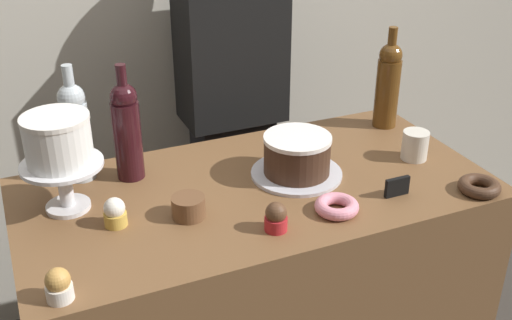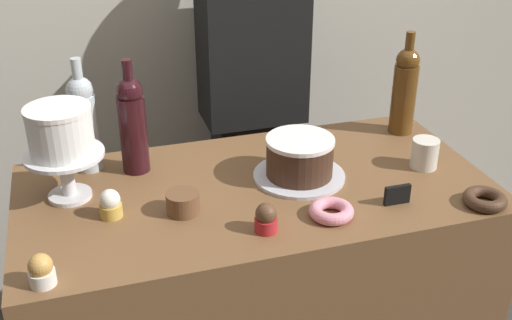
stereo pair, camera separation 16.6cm
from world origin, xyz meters
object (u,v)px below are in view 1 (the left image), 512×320
at_px(cake_stand_pedestal, 64,178).
at_px(wine_bottle_clear, 76,130).
at_px(donut_chocolate, 479,186).
at_px(donut_pink, 337,206).
at_px(cookie_stack, 188,207).
at_px(cupcake_vanilla, 115,213).
at_px(coffee_cup_ceramic, 415,145).
at_px(barista_figure, 232,120).
at_px(wine_bottle_amber, 388,83).
at_px(wine_bottle_dark_red, 127,129).
at_px(price_sign_chalkboard, 397,187).
at_px(white_layer_cake, 58,140).
at_px(cupcake_chocolate, 276,217).
at_px(cupcake_caramel, 59,285).
at_px(chocolate_round_cake, 297,154).

xyz_separation_m(cake_stand_pedestal, wine_bottle_clear, (0.06, 0.15, 0.06)).
distance_m(wine_bottle_clear, donut_chocolate, 1.08).
bearing_deg(donut_pink, cookie_stack, 159.83).
bearing_deg(cupcake_vanilla, coffee_cup_ceramic, 0.37).
relative_size(cookie_stack, barista_figure, 0.05).
bearing_deg(donut_chocolate, barista_figure, 111.45).
relative_size(wine_bottle_amber, donut_chocolate, 2.91).
relative_size(wine_bottle_dark_red, coffee_cup_ceramic, 3.83).
xyz_separation_m(price_sign_chalkboard, barista_figure, (-0.14, 0.83, -0.12)).
height_order(price_sign_chalkboard, barista_figure, barista_figure).
height_order(cake_stand_pedestal, wine_bottle_amber, wine_bottle_amber).
xyz_separation_m(white_layer_cake, cookie_stack, (0.27, -0.16, -0.17)).
relative_size(wine_bottle_amber, cupcake_chocolate, 4.38).
xyz_separation_m(wine_bottle_dark_red, donut_chocolate, (0.83, -0.45, -0.13)).
distance_m(wine_bottle_dark_red, cupcake_caramel, 0.53).
distance_m(wine_bottle_amber, donut_chocolate, 0.48).
xyz_separation_m(cake_stand_pedestal, coffee_cup_ceramic, (0.97, -0.12, -0.05)).
relative_size(wine_bottle_amber, donut_pink, 2.91).
height_order(white_layer_cake, cupcake_vanilla, white_layer_cake).
bearing_deg(coffee_cup_ceramic, cookie_stack, -176.80).
bearing_deg(cupcake_chocolate, wine_bottle_dark_red, 122.61).
bearing_deg(barista_figure, cupcake_caramel, -129.05).
xyz_separation_m(donut_chocolate, donut_pink, (-0.40, 0.06, 0.00)).
bearing_deg(cookie_stack, cupcake_vanilla, 169.08).
distance_m(cupcake_caramel, coffee_cup_ceramic, 1.07).
bearing_deg(chocolate_round_cake, cupcake_caramel, -157.66).
xyz_separation_m(wine_bottle_clear, barista_figure, (0.60, 0.40, -0.24)).
xyz_separation_m(cupcake_chocolate, coffee_cup_ceramic, (0.53, 0.18, 0.01)).
distance_m(cupcake_chocolate, cupcake_vanilla, 0.39).
xyz_separation_m(white_layer_cake, coffee_cup_ceramic, (0.97, -0.12, -0.15)).
xyz_separation_m(cake_stand_pedestal, price_sign_chalkboard, (0.80, -0.28, -0.06)).
xyz_separation_m(chocolate_round_cake, cupcake_caramel, (-0.68, -0.28, -0.03)).
xyz_separation_m(cake_stand_pedestal, donut_chocolate, (1.01, -0.35, -0.07)).
height_order(cake_stand_pedestal, donut_chocolate, cake_stand_pedestal).
distance_m(cake_stand_pedestal, cupcake_vanilla, 0.17).
relative_size(chocolate_round_cake, price_sign_chalkboard, 2.67).
relative_size(cake_stand_pedestal, wine_bottle_clear, 0.63).
bearing_deg(price_sign_chalkboard, chocolate_round_cake, 133.08).
height_order(cake_stand_pedestal, chocolate_round_cake, cake_stand_pedestal).
relative_size(wine_bottle_clear, cupcake_caramel, 4.38).
bearing_deg(coffee_cup_ceramic, price_sign_chalkboard, -136.93).
height_order(cupcake_caramel, donut_pink, cupcake_caramel).
xyz_separation_m(donut_chocolate, barista_figure, (-0.35, 0.90, -0.11)).
distance_m(donut_chocolate, coffee_cup_ceramic, 0.23).
bearing_deg(cake_stand_pedestal, coffee_cup_ceramic, -6.99).
relative_size(cake_stand_pedestal, cupcake_vanilla, 2.74).
bearing_deg(cake_stand_pedestal, cupcake_chocolate, -33.96).
bearing_deg(wine_bottle_clear, coffee_cup_ceramic, -16.51).
height_order(white_layer_cake, cupcake_chocolate, white_layer_cake).
bearing_deg(donut_chocolate, cupcake_caramel, -179.76).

